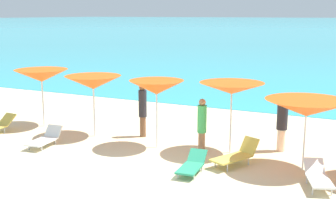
{
  "coord_description": "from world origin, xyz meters",
  "views": [
    {
      "loc": [
        5.74,
        -9.61,
        4.35
      ],
      "look_at": [
        -0.72,
        3.31,
        1.2
      ],
      "focal_mm": 48.56,
      "sensor_mm": 36.0,
      "label": 1
    }
  ],
  "objects_px": {
    "umbrella_0": "(41,76)",
    "beachgoer_1": "(202,124)",
    "umbrella_2": "(157,87)",
    "beachgoer_3": "(282,121)",
    "beachgoer_4": "(143,108)",
    "umbrella_1": "(93,83)",
    "lounge_chair_3": "(236,155)",
    "umbrella_4": "(306,108)",
    "lounge_chair_2": "(192,165)",
    "lounge_chair_4": "(318,176)",
    "umbrella_3": "(232,88)",
    "lounge_chair_0": "(45,139)"
  },
  "relations": [
    {
      "from": "umbrella_2",
      "to": "beachgoer_3",
      "type": "xyz_separation_m",
      "value": [
        3.77,
        1.42,
        -1.01
      ]
    },
    {
      "from": "umbrella_1",
      "to": "beachgoer_3",
      "type": "bearing_deg",
      "value": 10.3
    },
    {
      "from": "lounge_chair_0",
      "to": "beachgoer_3",
      "type": "height_order",
      "value": "beachgoer_3"
    },
    {
      "from": "lounge_chair_2",
      "to": "lounge_chair_4",
      "type": "distance_m",
      "value": 3.33
    },
    {
      "from": "umbrella_2",
      "to": "beachgoer_3",
      "type": "height_order",
      "value": "umbrella_2"
    },
    {
      "from": "beachgoer_1",
      "to": "lounge_chair_3",
      "type": "bearing_deg",
      "value": 80.77
    },
    {
      "from": "lounge_chair_3",
      "to": "beachgoer_1",
      "type": "distance_m",
      "value": 1.63
    },
    {
      "from": "umbrella_0",
      "to": "umbrella_2",
      "type": "distance_m",
      "value": 5.36
    },
    {
      "from": "lounge_chair_4",
      "to": "beachgoer_1",
      "type": "bearing_deg",
      "value": 139.32
    },
    {
      "from": "umbrella_2",
      "to": "beachgoer_3",
      "type": "distance_m",
      "value": 4.15
    },
    {
      "from": "umbrella_2",
      "to": "umbrella_4",
      "type": "distance_m",
      "value": 4.74
    },
    {
      "from": "lounge_chair_4",
      "to": "umbrella_1",
      "type": "bearing_deg",
      "value": 148.58
    },
    {
      "from": "lounge_chair_3",
      "to": "lounge_chair_4",
      "type": "distance_m",
      "value": 2.51
    },
    {
      "from": "umbrella_4",
      "to": "beachgoer_1",
      "type": "distance_m",
      "value": 3.29
    },
    {
      "from": "lounge_chair_3",
      "to": "lounge_chair_4",
      "type": "relative_size",
      "value": 1.09
    },
    {
      "from": "umbrella_3",
      "to": "lounge_chair_4",
      "type": "relative_size",
      "value": 1.48
    },
    {
      "from": "beachgoer_3",
      "to": "umbrella_3",
      "type": "bearing_deg",
      "value": 161.75
    },
    {
      "from": "umbrella_2",
      "to": "lounge_chair_3",
      "type": "height_order",
      "value": "umbrella_2"
    },
    {
      "from": "lounge_chair_4",
      "to": "beachgoer_4",
      "type": "xyz_separation_m",
      "value": [
        -6.4,
        2.23,
        0.76
      ]
    },
    {
      "from": "umbrella_4",
      "to": "beachgoer_4",
      "type": "relative_size",
      "value": 1.22
    },
    {
      "from": "umbrella_0",
      "to": "lounge_chair_2",
      "type": "xyz_separation_m",
      "value": [
        7.36,
        -2.32,
        -1.76
      ]
    },
    {
      "from": "beachgoer_1",
      "to": "beachgoer_3",
      "type": "distance_m",
      "value": 2.57
    },
    {
      "from": "umbrella_3",
      "to": "umbrella_4",
      "type": "bearing_deg",
      "value": -14.1
    },
    {
      "from": "lounge_chair_2",
      "to": "lounge_chair_4",
      "type": "height_order",
      "value": "lounge_chair_4"
    },
    {
      "from": "umbrella_1",
      "to": "umbrella_2",
      "type": "height_order",
      "value": "umbrella_2"
    },
    {
      "from": "umbrella_1",
      "to": "umbrella_3",
      "type": "xyz_separation_m",
      "value": [
        5.03,
        0.27,
        0.12
      ]
    },
    {
      "from": "lounge_chair_2",
      "to": "umbrella_2",
      "type": "bearing_deg",
      "value": 133.57
    },
    {
      "from": "umbrella_1",
      "to": "umbrella_3",
      "type": "relative_size",
      "value": 0.97
    },
    {
      "from": "umbrella_2",
      "to": "lounge_chair_4",
      "type": "xyz_separation_m",
      "value": [
        5.32,
        -1.27,
        -1.72
      ]
    },
    {
      "from": "umbrella_2",
      "to": "beachgoer_1",
      "type": "height_order",
      "value": "umbrella_2"
    },
    {
      "from": "beachgoer_4",
      "to": "umbrella_2",
      "type": "bearing_deg",
      "value": -55.25
    },
    {
      "from": "umbrella_1",
      "to": "lounge_chair_4",
      "type": "relative_size",
      "value": 1.44
    },
    {
      "from": "beachgoer_1",
      "to": "beachgoer_4",
      "type": "relative_size",
      "value": 0.91
    },
    {
      "from": "lounge_chair_3",
      "to": "umbrella_2",
      "type": "bearing_deg",
      "value": -166.76
    },
    {
      "from": "beachgoer_1",
      "to": "beachgoer_3",
      "type": "xyz_separation_m",
      "value": [
        2.21,
        1.32,
        0.06
      ]
    },
    {
      "from": "umbrella_2",
      "to": "lounge_chair_0",
      "type": "xyz_separation_m",
      "value": [
        -3.42,
        -1.53,
        -1.76
      ]
    },
    {
      "from": "beachgoer_3",
      "to": "beachgoer_4",
      "type": "height_order",
      "value": "beachgoer_4"
    },
    {
      "from": "umbrella_1",
      "to": "lounge_chair_0",
      "type": "bearing_deg",
      "value": -113.13
    },
    {
      "from": "lounge_chair_2",
      "to": "lounge_chair_3",
      "type": "xyz_separation_m",
      "value": [
        0.89,
        1.19,
        0.08
      ]
    },
    {
      "from": "beachgoer_1",
      "to": "beachgoer_3",
      "type": "height_order",
      "value": "beachgoer_3"
    },
    {
      "from": "beachgoer_1",
      "to": "beachgoer_3",
      "type": "bearing_deg",
      "value": 136.93
    },
    {
      "from": "lounge_chair_0",
      "to": "beachgoer_4",
      "type": "xyz_separation_m",
      "value": [
        2.35,
        2.49,
        0.8
      ]
    },
    {
      "from": "umbrella_0",
      "to": "beachgoer_1",
      "type": "relative_size",
      "value": 1.28
    },
    {
      "from": "umbrella_1",
      "to": "lounge_chair_3",
      "type": "height_order",
      "value": "umbrella_1"
    },
    {
      "from": "umbrella_2",
      "to": "beachgoer_1",
      "type": "relative_size",
      "value": 1.28
    },
    {
      "from": "umbrella_3",
      "to": "lounge_chair_0",
      "type": "bearing_deg",
      "value": -160.49
    },
    {
      "from": "lounge_chair_0",
      "to": "lounge_chair_2",
      "type": "height_order",
      "value": "lounge_chair_0"
    },
    {
      "from": "umbrella_0",
      "to": "lounge_chair_4",
      "type": "relative_size",
      "value": 1.46
    },
    {
      "from": "umbrella_3",
      "to": "lounge_chair_2",
      "type": "height_order",
      "value": "umbrella_3"
    },
    {
      "from": "beachgoer_1",
      "to": "umbrella_3",
      "type": "bearing_deg",
      "value": 133.8
    }
  ]
}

